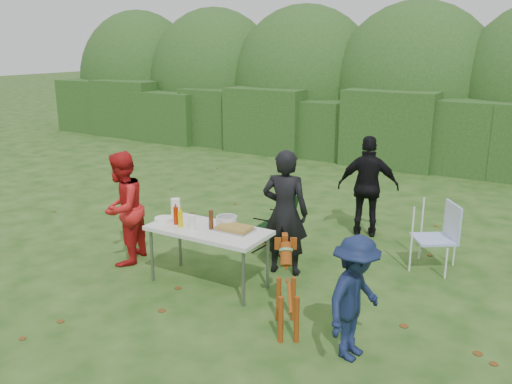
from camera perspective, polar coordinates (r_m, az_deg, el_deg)
The scene contains 20 objects.
ground at distance 6.95m, azimuth -6.22°, elevation -9.57°, with size 80.00×80.00×0.00m, color #1E4211.
hedge_row at distance 13.71m, azimuth 14.22°, elevation 6.35°, with size 22.00×1.40×1.70m, color #23471C.
shrub_backdrop at distance 15.15m, azimuth 16.21°, elevation 9.92°, with size 20.00×2.60×3.20m, color #3D6628.
folding_table at distance 6.66m, azimuth -5.04°, elevation -4.27°, with size 1.50×0.70×0.74m.
person_cook at distance 6.95m, azimuth 3.08°, elevation -2.18°, with size 0.60×0.39×1.65m, color black.
person_red_jacket at distance 7.51m, azimuth -13.89°, elevation -1.68°, with size 0.75×0.58×1.54m, color red.
person_black_puffy at distance 8.48m, azimuth 11.72°, elevation 0.55°, with size 0.92×0.38×1.58m, color black.
child at distance 5.26m, azimuth 10.38°, elevation -10.93°, with size 0.80×0.46×1.23m, color #121C40.
dog at distance 5.70m, azimuth 3.34°, elevation -10.57°, with size 0.91×0.36×0.86m, color #81380F, non-canonical shape.
camping_chair at distance 7.75m, azimuth 2.08°, elevation -3.31°, with size 0.54×0.54×0.86m, color black, non-canonical shape.
lawn_chair at distance 7.55m, azimuth 18.24°, elevation -4.44°, with size 0.54×0.54×0.91m, color #5175D9, non-canonical shape.
food_tray at distance 6.55m, azimuth -2.30°, elevation -3.98°, with size 0.45×0.30×0.02m, color #B7B7BA.
focaccia_bread at distance 6.54m, azimuth -2.30°, elevation -3.75°, with size 0.40×0.26×0.04m, color olive.
mustard_bottle at distance 6.70m, azimuth -7.95°, elevation -2.85°, with size 0.06×0.06×0.20m, color #EAC200.
ketchup_bottle at distance 6.80m, azimuth -8.43°, elevation -2.50°, with size 0.06×0.06×0.22m, color #971D02.
beer_bottle at distance 6.58m, azimuth -4.75°, elevation -2.92°, with size 0.06×0.06×0.24m, color #47230F.
paper_towel_roll at distance 7.03m, azimuth -8.45°, elevation -1.73°, with size 0.12×0.12×0.26m, color white.
cup_stack at distance 6.59m, azimuth -6.75°, elevation -3.21°, with size 0.08×0.08×0.18m, color white.
pasta_bowl at distance 6.77m, azimuth -3.12°, elevation -2.98°, with size 0.26×0.26×0.10m, color silver.
plate_stack at distance 6.96m, azimuth -9.67°, elevation -2.86°, with size 0.24×0.24×0.05m, color white.
Camera 1 is at (3.83, -4.99, 2.95)m, focal length 38.00 mm.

